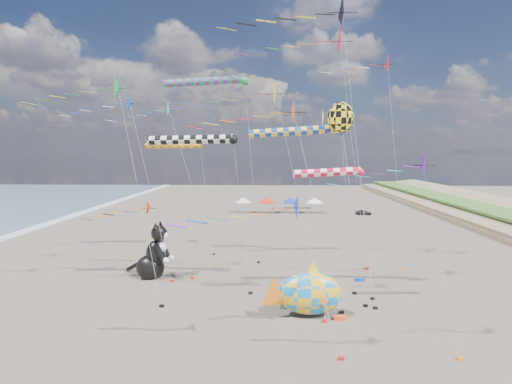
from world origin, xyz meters
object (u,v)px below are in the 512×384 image
object	(u,v)px
cat_inflatable	(153,250)
person_adult	(301,298)
fish_inflatable	(309,293)
child_green	(283,303)
parked_car	(363,212)
child_blue	(300,306)

from	to	relation	value
cat_inflatable	person_adult	distance (m)	16.27
cat_inflatable	fish_inflatable	xyz separation A→B (m)	(14.87, -9.21, -1.05)
fish_inflatable	child_green	size ratio (longest dim) A/B	6.39
fish_inflatable	parked_car	distance (m)	53.51
person_adult	fish_inflatable	bearing A→B (deg)	-83.54
person_adult	child_blue	distance (m)	1.19
parked_car	child_green	bearing A→B (deg)	158.70
person_adult	child_green	xyz separation A→B (m)	(-1.47, -0.40, -0.32)
cat_inflatable	fish_inflatable	distance (m)	17.52
cat_inflatable	fish_inflatable	bearing A→B (deg)	-19.20
child_blue	parked_car	size ratio (longest dim) A/B	0.34
cat_inflatable	person_adult	size ratio (longest dim) A/B	3.48
cat_inflatable	person_adult	xyz separation A→B (m)	(14.36, -7.36, -2.09)
fish_inflatable	child_green	xyz separation A→B (m)	(-1.98, 1.45, -1.35)
cat_inflatable	child_blue	world-z (taller)	cat_inflatable
cat_inflatable	child_green	xyz separation A→B (m)	(12.89, -7.76, -2.40)
fish_inflatable	child_blue	bearing A→B (deg)	132.60
child_green	child_blue	world-z (taller)	child_blue
cat_inflatable	child_green	bearing A→B (deg)	-18.47
child_blue	fish_inflatable	bearing A→B (deg)	-108.14
child_green	parked_car	distance (m)	52.75
parked_car	person_adult	bearing A→B (deg)	160.08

